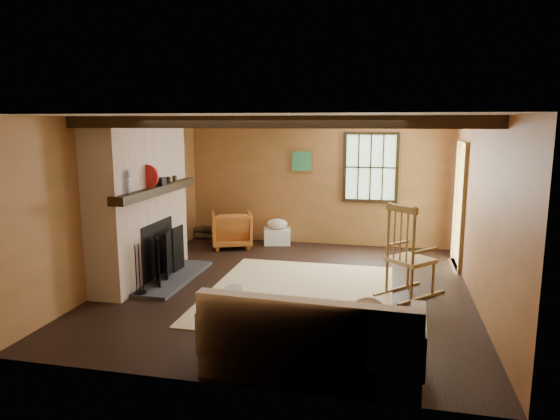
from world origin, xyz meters
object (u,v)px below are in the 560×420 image
(fireplace, at_px, (142,206))
(rocking_chair, at_px, (408,257))
(sofa, at_px, (313,342))
(laundry_basket, at_px, (277,236))
(armchair, at_px, (231,229))

(fireplace, bearing_deg, rocking_chair, 0.76)
(sofa, height_order, laundry_basket, sofa)
(rocking_chair, relative_size, laundry_basket, 2.55)
(fireplace, distance_m, armchair, 2.34)
(fireplace, xyz_separation_m, sofa, (2.94, -2.33, -0.81))
(fireplace, xyz_separation_m, laundry_basket, (1.49, 2.51, -0.95))
(sofa, distance_m, laundry_basket, 5.05)
(rocking_chair, height_order, laundry_basket, rocking_chair)
(rocking_chair, xyz_separation_m, laundry_basket, (-2.37, 2.46, -0.39))
(rocking_chair, bearing_deg, armchair, 9.62)
(sofa, height_order, armchair, sofa)
(fireplace, height_order, rocking_chair, fireplace)
(sofa, bearing_deg, armchair, 119.66)
(laundry_basket, relative_size, armchair, 0.67)
(fireplace, bearing_deg, armchair, 71.55)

